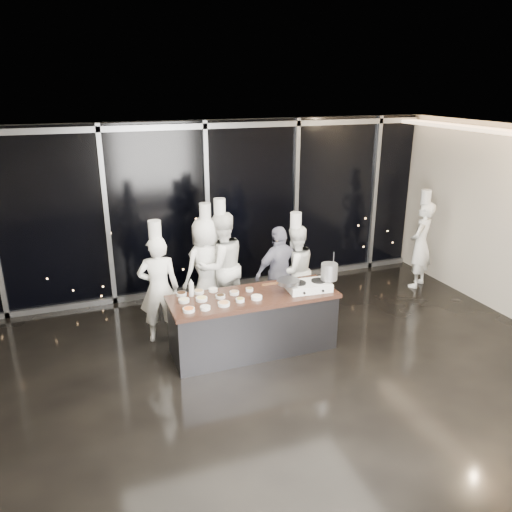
{
  "coord_description": "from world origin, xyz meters",
  "views": [
    {
      "loc": [
        -2.27,
        -5.36,
        3.83
      ],
      "look_at": [
        0.15,
        1.2,
        1.38
      ],
      "focal_mm": 35.0,
      "sensor_mm": 36.0,
      "label": 1
    }
  ],
  "objects_px": {
    "frying_pan": "(288,282)",
    "chef_side": "(421,244)",
    "demo_counter": "(253,323)",
    "chef_left": "(207,267)",
    "stock_pot": "(329,272)",
    "chef_far_left": "(159,288)",
    "guest": "(280,273)",
    "chef_center": "(221,266)",
    "stove": "(308,286)",
    "chef_right": "(294,270)"
  },
  "relations": [
    {
      "from": "chef_far_left",
      "to": "guest",
      "type": "xyz_separation_m",
      "value": [
        2.04,
        0.11,
        -0.06
      ]
    },
    {
      "from": "chef_far_left",
      "to": "chef_right",
      "type": "xyz_separation_m",
      "value": [
        2.34,
        0.16,
        -0.07
      ]
    },
    {
      "from": "demo_counter",
      "to": "stock_pot",
      "type": "height_order",
      "value": "stock_pot"
    },
    {
      "from": "guest",
      "to": "chef_right",
      "type": "xyz_separation_m",
      "value": [
        0.3,
        0.06,
        -0.01
      ]
    },
    {
      "from": "frying_pan",
      "to": "guest",
      "type": "height_order",
      "value": "guest"
    },
    {
      "from": "stock_pot",
      "to": "chef_center",
      "type": "bearing_deg",
      "value": 131.85
    },
    {
      "from": "stove",
      "to": "chef_far_left",
      "type": "distance_m",
      "value": 2.27
    },
    {
      "from": "chef_left",
      "to": "frying_pan",
      "type": "bearing_deg",
      "value": 97.72
    },
    {
      "from": "chef_far_left",
      "to": "chef_side",
      "type": "distance_m",
      "value": 5.16
    },
    {
      "from": "chef_far_left",
      "to": "chef_center",
      "type": "distance_m",
      "value": 1.21
    },
    {
      "from": "stove",
      "to": "stock_pot",
      "type": "relative_size",
      "value": 2.68
    },
    {
      "from": "chef_far_left",
      "to": "demo_counter",
      "type": "bearing_deg",
      "value": 155.58
    },
    {
      "from": "stock_pot",
      "to": "chef_left",
      "type": "bearing_deg",
      "value": 133.67
    },
    {
      "from": "chef_far_left",
      "to": "chef_left",
      "type": "height_order",
      "value": "chef_left"
    },
    {
      "from": "frying_pan",
      "to": "stock_pot",
      "type": "height_order",
      "value": "stock_pot"
    },
    {
      "from": "demo_counter",
      "to": "stock_pot",
      "type": "xyz_separation_m",
      "value": [
        1.15,
        -0.15,
        0.71
      ]
    },
    {
      "from": "frying_pan",
      "to": "chef_left",
      "type": "distance_m",
      "value": 1.71
    },
    {
      "from": "chef_far_left",
      "to": "chef_right",
      "type": "bearing_deg",
      "value": -167.08
    },
    {
      "from": "guest",
      "to": "chef_side",
      "type": "xyz_separation_m",
      "value": [
        3.1,
        0.33,
        0.07
      ]
    },
    {
      "from": "chef_left",
      "to": "chef_side",
      "type": "bearing_deg",
      "value": 156.45
    },
    {
      "from": "chef_right",
      "to": "chef_side",
      "type": "distance_m",
      "value": 2.81
    },
    {
      "from": "stock_pot",
      "to": "chef_center",
      "type": "distance_m",
      "value": 1.91
    },
    {
      "from": "chef_center",
      "to": "chef_right",
      "type": "xyz_separation_m",
      "value": [
        1.22,
        -0.29,
        -0.13
      ]
    },
    {
      "from": "chef_far_left",
      "to": "stove",
      "type": "bearing_deg",
      "value": 164.98
    },
    {
      "from": "chef_left",
      "to": "chef_side",
      "type": "height_order",
      "value": "chef_left"
    },
    {
      "from": "stock_pot",
      "to": "chef_side",
      "type": "relative_size",
      "value": 0.13
    },
    {
      "from": "chef_center",
      "to": "frying_pan",
      "type": "bearing_deg",
      "value": 99.87
    },
    {
      "from": "demo_counter",
      "to": "chef_side",
      "type": "bearing_deg",
      "value": 17.73
    },
    {
      "from": "chef_center",
      "to": "chef_right",
      "type": "relative_size",
      "value": 1.15
    },
    {
      "from": "chef_center",
      "to": "stock_pot",
      "type": "bearing_deg",
      "value": 117.03
    },
    {
      "from": "frying_pan",
      "to": "chef_far_left",
      "type": "relative_size",
      "value": 0.31
    },
    {
      "from": "frying_pan",
      "to": "guest",
      "type": "distance_m",
      "value": 1.08
    },
    {
      "from": "demo_counter",
      "to": "frying_pan",
      "type": "xyz_separation_m",
      "value": [
        0.51,
        -0.08,
        0.62
      ]
    },
    {
      "from": "stock_pot",
      "to": "chef_left",
      "type": "distance_m",
      "value": 2.15
    },
    {
      "from": "guest",
      "to": "frying_pan",
      "type": "bearing_deg",
      "value": 61.7
    },
    {
      "from": "frying_pan",
      "to": "chef_side",
      "type": "distance_m",
      "value": 3.65
    },
    {
      "from": "chef_far_left",
      "to": "chef_right",
      "type": "height_order",
      "value": "chef_far_left"
    },
    {
      "from": "chef_side",
      "to": "stock_pot",
      "type": "bearing_deg",
      "value": -7.13
    },
    {
      "from": "stock_pot",
      "to": "chef_far_left",
      "type": "relative_size",
      "value": 0.13
    },
    {
      "from": "guest",
      "to": "chef_right",
      "type": "height_order",
      "value": "chef_right"
    },
    {
      "from": "stock_pot",
      "to": "chef_left",
      "type": "relative_size",
      "value": 0.12
    },
    {
      "from": "chef_center",
      "to": "guest",
      "type": "bearing_deg",
      "value": 144.58
    },
    {
      "from": "stock_pot",
      "to": "chef_far_left",
      "type": "bearing_deg",
      "value": 158.06
    },
    {
      "from": "stock_pot",
      "to": "demo_counter",
      "type": "bearing_deg",
      "value": 172.77
    },
    {
      "from": "demo_counter",
      "to": "chef_right",
      "type": "xyz_separation_m",
      "value": [
        1.1,
        0.98,
        0.35
      ]
    },
    {
      "from": "chef_left",
      "to": "guest",
      "type": "distance_m",
      "value": 1.23
    },
    {
      "from": "chef_side",
      "to": "chef_center",
      "type": "bearing_deg",
      "value": -34.26
    },
    {
      "from": "demo_counter",
      "to": "chef_side",
      "type": "xyz_separation_m",
      "value": [
        3.9,
        1.25,
        0.42
      ]
    },
    {
      "from": "demo_counter",
      "to": "chef_left",
      "type": "distance_m",
      "value": 1.5
    },
    {
      "from": "stove",
      "to": "frying_pan",
      "type": "bearing_deg",
      "value": 179.63
    }
  ]
}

